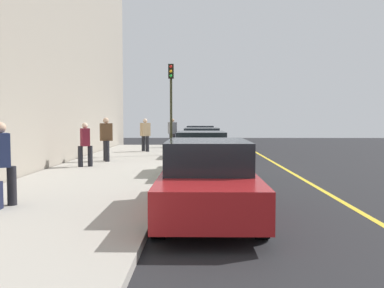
{
  "coord_description": "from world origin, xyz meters",
  "views": [
    {
      "loc": [
        15.15,
        -0.19,
        1.94
      ],
      "look_at": [
        -0.43,
        -0.39,
        1.01
      ],
      "focal_mm": 39.75,
      "sensor_mm": 36.0,
      "label": 1
    }
  ],
  "objects_px": {
    "pedestrian_burgundy_coat": "(85,143)",
    "pedestrian_navy_coat": "(1,161)",
    "parked_car_green": "(201,154)",
    "parked_car_red": "(207,179)",
    "pedestrian_tan_coat": "(145,134)",
    "parked_car_silver": "(202,144)",
    "traffic_light_pole": "(171,94)",
    "pedestrian_grey_coat": "(172,132)",
    "parked_car_navy": "(200,138)",
    "pedestrian_brown_coat": "(106,138)"
  },
  "relations": [
    {
      "from": "pedestrian_burgundy_coat",
      "to": "pedestrian_navy_coat",
      "type": "bearing_deg",
      "value": 1.56
    },
    {
      "from": "parked_car_green",
      "to": "parked_car_red",
      "type": "height_order",
      "value": "same"
    },
    {
      "from": "parked_car_green",
      "to": "pedestrian_tan_coat",
      "type": "distance_m",
      "value": 9.6
    },
    {
      "from": "pedestrian_navy_coat",
      "to": "pedestrian_burgundy_coat",
      "type": "bearing_deg",
      "value": -178.44
    },
    {
      "from": "parked_car_silver",
      "to": "traffic_light_pole",
      "type": "bearing_deg",
      "value": -127.27
    },
    {
      "from": "parked_car_green",
      "to": "parked_car_red",
      "type": "bearing_deg",
      "value": 0.84
    },
    {
      "from": "pedestrian_burgundy_coat",
      "to": "pedestrian_tan_coat",
      "type": "xyz_separation_m",
      "value": [
        -7.46,
        1.34,
        0.08
      ]
    },
    {
      "from": "pedestrian_grey_coat",
      "to": "traffic_light_pole",
      "type": "height_order",
      "value": "traffic_light_pole"
    },
    {
      "from": "parked_car_red",
      "to": "pedestrian_grey_coat",
      "type": "bearing_deg",
      "value": -174.46
    },
    {
      "from": "parked_car_navy",
      "to": "pedestrian_navy_coat",
      "type": "relative_size",
      "value": 2.73
    },
    {
      "from": "pedestrian_grey_coat",
      "to": "pedestrian_brown_coat",
      "type": "height_order",
      "value": "pedestrian_brown_coat"
    },
    {
      "from": "parked_car_green",
      "to": "pedestrian_brown_coat",
      "type": "bearing_deg",
      "value": -133.28
    },
    {
      "from": "pedestrian_navy_coat",
      "to": "traffic_light_pole",
      "type": "relative_size",
      "value": 0.39
    },
    {
      "from": "parked_car_red",
      "to": "traffic_light_pole",
      "type": "xyz_separation_m",
      "value": [
        -12.62,
        -1.5,
        2.4
      ]
    },
    {
      "from": "parked_car_silver",
      "to": "pedestrian_burgundy_coat",
      "type": "bearing_deg",
      "value": -47.64
    },
    {
      "from": "pedestrian_navy_coat",
      "to": "parked_car_red",
      "type": "bearing_deg",
      "value": 86.74
    },
    {
      "from": "parked_car_silver",
      "to": "pedestrian_tan_coat",
      "type": "xyz_separation_m",
      "value": [
        -3.44,
        -3.07,
        0.35
      ]
    },
    {
      "from": "traffic_light_pole",
      "to": "parked_car_red",
      "type": "bearing_deg",
      "value": 6.79
    },
    {
      "from": "parked_car_navy",
      "to": "pedestrian_brown_coat",
      "type": "bearing_deg",
      "value": -26.26
    },
    {
      "from": "pedestrian_brown_coat",
      "to": "pedestrian_navy_coat",
      "type": "bearing_deg",
      "value": -0.91
    },
    {
      "from": "pedestrian_navy_coat",
      "to": "pedestrian_tan_coat",
      "type": "height_order",
      "value": "pedestrian_tan_coat"
    },
    {
      "from": "pedestrian_burgundy_coat",
      "to": "pedestrian_navy_coat",
      "type": "xyz_separation_m",
      "value": [
        7.21,
        0.2,
        0.04
      ]
    },
    {
      "from": "parked_car_green",
      "to": "traffic_light_pole",
      "type": "height_order",
      "value": "traffic_light_pole"
    },
    {
      "from": "parked_car_navy",
      "to": "pedestrian_navy_coat",
      "type": "distance_m",
      "value": 17.97
    },
    {
      "from": "parked_car_navy",
      "to": "pedestrian_burgundy_coat",
      "type": "relative_size",
      "value": 2.86
    },
    {
      "from": "pedestrian_grey_coat",
      "to": "traffic_light_pole",
      "type": "relative_size",
      "value": 0.4
    },
    {
      "from": "parked_car_red",
      "to": "pedestrian_burgundy_coat",
      "type": "height_order",
      "value": "pedestrian_burgundy_coat"
    },
    {
      "from": "pedestrian_burgundy_coat",
      "to": "traffic_light_pole",
      "type": "bearing_deg",
      "value": 150.67
    },
    {
      "from": "parked_car_green",
      "to": "pedestrian_burgundy_coat",
      "type": "xyz_separation_m",
      "value": [
        -1.67,
        -4.32,
        0.27
      ]
    },
    {
      "from": "parked_car_green",
      "to": "pedestrian_tan_coat",
      "type": "height_order",
      "value": "pedestrian_tan_coat"
    },
    {
      "from": "pedestrian_navy_coat",
      "to": "pedestrian_brown_coat",
      "type": "distance_m",
      "value": 9.29
    },
    {
      "from": "parked_car_green",
      "to": "pedestrian_grey_coat",
      "type": "bearing_deg",
      "value": -172.34
    },
    {
      "from": "parked_car_green",
      "to": "pedestrian_burgundy_coat",
      "type": "relative_size",
      "value": 2.65
    },
    {
      "from": "parked_car_navy",
      "to": "pedestrian_tan_coat",
      "type": "distance_m",
      "value": 4.15
    },
    {
      "from": "pedestrian_tan_coat",
      "to": "pedestrian_brown_coat",
      "type": "distance_m",
      "value": 5.47
    },
    {
      "from": "parked_car_green",
      "to": "pedestrian_grey_coat",
      "type": "height_order",
      "value": "pedestrian_grey_coat"
    },
    {
      "from": "parked_car_navy",
      "to": "pedestrian_grey_coat",
      "type": "xyz_separation_m",
      "value": [
        -0.76,
        -1.77,
        0.36
      ]
    },
    {
      "from": "parked_car_green",
      "to": "pedestrian_tan_coat",
      "type": "bearing_deg",
      "value": -161.9
    },
    {
      "from": "pedestrian_grey_coat",
      "to": "pedestrian_burgundy_coat",
      "type": "bearing_deg",
      "value": -13.34
    },
    {
      "from": "traffic_light_pole",
      "to": "pedestrian_grey_coat",
      "type": "bearing_deg",
      "value": -177.18
    },
    {
      "from": "pedestrian_navy_coat",
      "to": "pedestrian_brown_coat",
      "type": "bearing_deg",
      "value": 179.09
    },
    {
      "from": "pedestrian_navy_coat",
      "to": "pedestrian_brown_coat",
      "type": "xyz_separation_m",
      "value": [
        -9.29,
        0.15,
        0.06
      ]
    },
    {
      "from": "parked_car_red",
      "to": "pedestrian_tan_coat",
      "type": "height_order",
      "value": "pedestrian_tan_coat"
    },
    {
      "from": "pedestrian_grey_coat",
      "to": "traffic_light_pole",
      "type": "distance_m",
      "value": 6.21
    },
    {
      "from": "pedestrian_tan_coat",
      "to": "parked_car_green",
      "type": "bearing_deg",
      "value": 18.1
    },
    {
      "from": "pedestrian_burgundy_coat",
      "to": "pedestrian_brown_coat",
      "type": "height_order",
      "value": "pedestrian_brown_coat"
    },
    {
      "from": "parked_car_navy",
      "to": "pedestrian_grey_coat",
      "type": "relative_size",
      "value": 2.6
    },
    {
      "from": "pedestrian_grey_coat",
      "to": "pedestrian_tan_coat",
      "type": "distance_m",
      "value": 3.78
    },
    {
      "from": "parked_car_navy",
      "to": "traffic_light_pole",
      "type": "xyz_separation_m",
      "value": [
        5.09,
        -1.48,
        2.4
      ]
    },
    {
      "from": "parked_car_green",
      "to": "pedestrian_tan_coat",
      "type": "xyz_separation_m",
      "value": [
        -9.12,
        -2.98,
        0.35
      ]
    }
  ]
}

